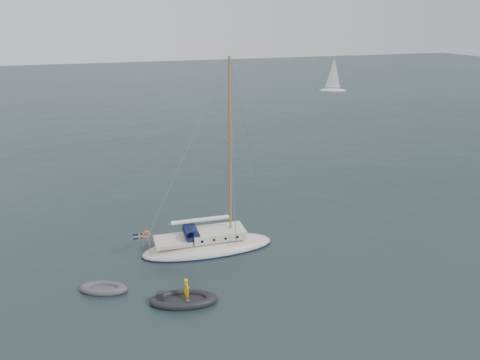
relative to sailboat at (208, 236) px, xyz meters
name	(u,v)px	position (x,y,z in m)	size (l,w,h in m)	color
ground	(241,246)	(2.44, -0.25, -1.07)	(300.00, 300.00, 0.00)	black
sailboat	(208,236)	(0.00, 0.00, 0.00)	(9.97, 2.98, 14.20)	beige
dinghy	(103,289)	(-7.51, -3.11, -0.89)	(2.99, 1.35, 0.43)	#525258
rib	(183,299)	(-3.14, -5.91, -0.82)	(4.02, 1.83, 1.64)	black
distant_yacht_b	(333,75)	(46.50, 64.12, 2.41)	(6.16, 3.29, 8.16)	silver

